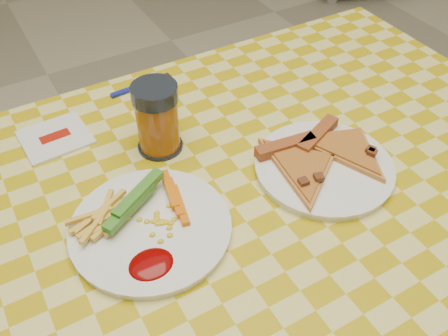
{
  "coord_description": "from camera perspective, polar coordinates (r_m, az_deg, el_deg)",
  "views": [
    {
      "loc": [
        -0.28,
        -0.45,
        1.35
      ],
      "look_at": [
        0.02,
        0.07,
        0.78
      ],
      "focal_mm": 40.0,
      "sensor_mm": 36.0,
      "label": 1
    }
  ],
  "objects": [
    {
      "name": "table",
      "position": [
        0.85,
        1.15,
        -7.81
      ],
      "size": [
        1.28,
        0.88,
        0.76
      ],
      "color": "silver",
      "rests_on": "ground"
    },
    {
      "name": "plate_left",
      "position": [
        0.77,
        -8.36,
        -6.91
      ],
      "size": [
        0.28,
        0.28,
        0.01
      ],
      "primitive_type": "cylinder",
      "rotation": [
        0.0,
        0.0,
        -0.17
      ],
      "color": "white",
      "rests_on": "table"
    },
    {
      "name": "plate_right",
      "position": [
        0.86,
        11.33,
        -0.01
      ],
      "size": [
        0.3,
        0.3,
        0.01
      ],
      "primitive_type": "cylinder",
      "rotation": [
        0.0,
        0.0,
        0.35
      ],
      "color": "white",
      "rests_on": "table"
    },
    {
      "name": "fries_veggies",
      "position": [
        0.76,
        -9.56,
        -5.5
      ],
      "size": [
        0.2,
        0.18,
        0.04
      ],
      "color": "#E9C24A",
      "rests_on": "plate_left"
    },
    {
      "name": "pizza_slices",
      "position": [
        0.86,
        10.94,
        1.38
      ],
      "size": [
        0.27,
        0.25,
        0.02
      ],
      "color": "#BC753A",
      "rests_on": "plate_right"
    },
    {
      "name": "drink_glass",
      "position": [
        0.86,
        -7.63,
        5.6
      ],
      "size": [
        0.08,
        0.08,
        0.13
      ],
      "color": "black",
      "rests_on": "table"
    },
    {
      "name": "napkin",
      "position": [
        0.96,
        -18.73,
        3.33
      ],
      "size": [
        0.12,
        0.11,
        0.01
      ],
      "rotation": [
        0.0,
        0.0,
        0.06
      ],
      "color": "white",
      "rests_on": "table"
    },
    {
      "name": "fork",
      "position": [
        1.06,
        -9.34,
        9.34
      ],
      "size": [
        0.14,
        0.02,
        0.01
      ],
      "rotation": [
        0.0,
        0.0,
        0.07
      ],
      "color": "navy",
      "rests_on": "table"
    }
  ]
}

